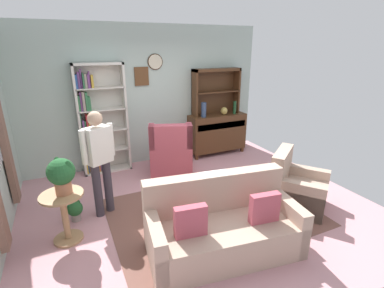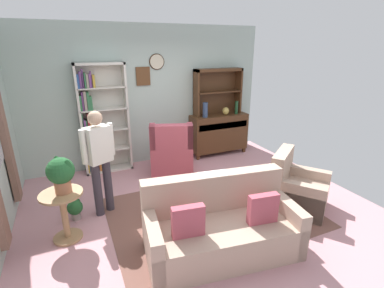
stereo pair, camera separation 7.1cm
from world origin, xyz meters
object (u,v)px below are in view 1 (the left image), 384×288
object	(u,v)px
plant_stand	(64,212)
person_reading	(99,157)
potted_plant_large	(61,174)
wingback_chair	(171,156)
sideboard	(217,132)
vase_tall	(204,110)
armchair_floral	(296,189)
potted_plant_small	(75,210)
vase_round	(224,111)
coffee_table	(183,191)
sideboard_hutch	(216,85)
bookshelf	(99,121)
bottle_wine	(235,107)
couch_floral	(222,227)
book_stack	(174,183)

from	to	relation	value
plant_stand	person_reading	bearing A→B (deg)	39.72
potted_plant_large	wingback_chair	bearing A→B (deg)	34.37
sideboard	person_reading	size ratio (longest dim) A/B	0.83
vase_tall	armchair_floral	size ratio (longest dim) A/B	0.30
plant_stand	person_reading	size ratio (longest dim) A/B	0.43
potted_plant_large	potted_plant_small	world-z (taller)	potted_plant_large
vase_round	armchair_floral	distance (m)	2.58
person_reading	coffee_table	world-z (taller)	person_reading
sideboard_hutch	vase_tall	xyz separation A→B (m)	(-0.39, -0.19, -0.48)
bookshelf	potted_plant_large	bearing A→B (deg)	-109.49
bottle_wine	vase_round	bearing A→B (deg)	175.05
bookshelf	bottle_wine	bearing A→B (deg)	-3.38
vase_round	coffee_table	size ratio (longest dim) A/B	0.21
sideboard	couch_floral	world-z (taller)	sideboard
potted_plant_large	potted_plant_small	bearing A→B (deg)	78.61
potted_plant_large	book_stack	world-z (taller)	potted_plant_large
sideboard_hutch	armchair_floral	bearing A→B (deg)	-90.65
bottle_wine	couch_floral	distance (m)	3.54
couch_floral	book_stack	bearing A→B (deg)	101.24
vase_round	coffee_table	distance (m)	2.71
sideboard	vase_round	size ratio (longest dim) A/B	7.65
bottle_wine	potted_plant_small	xyz separation A→B (m)	(-3.57, -1.43, -0.89)
bookshelf	couch_floral	xyz separation A→B (m)	(0.96, -3.01, -0.73)
armchair_floral	potted_plant_large	xyz separation A→B (m)	(-3.23, 0.61, 0.64)
vase_round	potted_plant_small	world-z (taller)	vase_round
person_reading	vase_tall	bearing A→B (deg)	30.68
bookshelf	vase_round	xyz separation A→B (m)	(2.68, -0.15, -0.04)
vase_tall	coffee_table	world-z (taller)	vase_tall
sideboard	sideboard_hutch	world-z (taller)	sideboard_hutch
couch_floral	person_reading	bearing A→B (deg)	129.36
bookshelf	vase_round	size ratio (longest dim) A/B	12.35
armchair_floral	person_reading	bearing A→B (deg)	159.02
book_stack	bookshelf	bearing A→B (deg)	111.01
sideboard	coffee_table	world-z (taller)	sideboard
vase_round	wingback_chair	world-z (taller)	vase_round
vase_round	vase_tall	bearing A→B (deg)	-178.51
bookshelf	book_stack	size ratio (longest dim) A/B	9.51
bookshelf	coffee_table	world-z (taller)	bookshelf
sideboard_hutch	potted_plant_large	bearing A→B (deg)	-148.07
vase_tall	book_stack	xyz separation A→B (m)	(-1.41, -1.81, -0.62)
vase_tall	bottle_wine	xyz separation A→B (m)	(0.78, -0.01, -0.01)
bookshelf	wingback_chair	xyz separation A→B (m)	(1.18, -0.71, -0.66)
vase_tall	coffee_table	distance (m)	2.40
armchair_floral	person_reading	world-z (taller)	person_reading
wingback_chair	person_reading	xyz separation A→B (m)	(-1.39, -0.86, 0.52)
sideboard_hutch	potted_plant_large	distance (m)	3.90
sideboard_hutch	vase_round	xyz separation A→B (m)	(0.13, -0.18, -0.55)
bottle_wine	armchair_floral	size ratio (longest dim) A/B	0.27
sideboard_hutch	wingback_chair	world-z (taller)	sideboard_hutch
wingback_chair	potted_plant_small	xyz separation A→B (m)	(-1.81, -0.89, -0.21)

